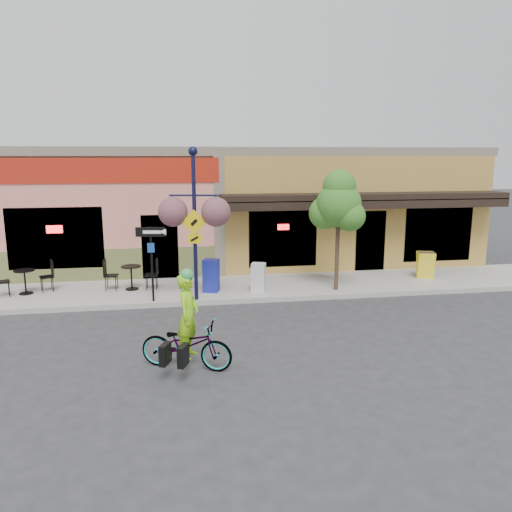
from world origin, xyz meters
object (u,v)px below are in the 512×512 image
(building, at_px, (234,203))
(cyclist_rider, at_px, (188,328))
(newspaper_box_blue, at_px, (211,276))
(street_tree, at_px, (338,230))
(bicycle, at_px, (186,345))
(lamp_post, at_px, (195,225))
(newspaper_box_grey, at_px, (258,277))
(one_way_sign, at_px, (152,264))

(building, relative_size, cyclist_rider, 10.69)
(building, xyz_separation_m, newspaper_box_blue, (-1.45, -6.06, -1.60))
(street_tree, bearing_deg, bicycle, -134.59)
(cyclist_rider, xyz_separation_m, lamp_post, (0.35, 4.39, 1.46))
(newspaper_box_blue, bearing_deg, newspaper_box_grey, 9.37)
(bicycle, xyz_separation_m, street_tree, (4.71, 4.78, 1.51))
(lamp_post, height_order, street_tree, lamp_post)
(cyclist_rider, bearing_deg, street_tree, -22.36)
(cyclist_rider, distance_m, newspaper_box_blue, 5.25)
(newspaper_box_blue, bearing_deg, street_tree, 12.79)
(bicycle, distance_m, cyclist_rider, 0.35)
(cyclist_rider, relative_size, lamp_post, 0.39)
(newspaper_box_grey, height_order, street_tree, street_tree)
(building, distance_m, newspaper_box_blue, 6.44)
(newspaper_box_grey, bearing_deg, building, 108.07)
(one_way_sign, relative_size, newspaper_box_grey, 2.42)
(newspaper_box_blue, distance_m, street_tree, 4.08)
(newspaper_box_grey, xyz_separation_m, street_tree, (2.40, -0.17, 1.42))
(lamp_post, relative_size, newspaper_box_grey, 4.92)
(cyclist_rider, distance_m, lamp_post, 4.64)
(lamp_post, bearing_deg, one_way_sign, -172.21)
(newspaper_box_grey, distance_m, street_tree, 2.80)
(building, bearing_deg, newspaper_box_grey, -90.32)
(building, bearing_deg, street_tree, -69.87)
(lamp_post, xyz_separation_m, newspaper_box_grey, (1.91, 0.55, -1.72))
(building, height_order, newspaper_box_blue, building)
(bicycle, relative_size, newspaper_box_grey, 2.17)
(lamp_post, bearing_deg, newspaper_box_blue, 67.93)
(lamp_post, relative_size, street_tree, 1.16)
(one_way_sign, bearing_deg, bicycle, -71.32)
(lamp_post, height_order, one_way_sign, lamp_post)
(lamp_post, xyz_separation_m, one_way_sign, (-1.22, 0.04, -1.10))
(bicycle, xyz_separation_m, newspaper_box_grey, (2.30, 4.94, 0.09))
(newspaper_box_grey, relative_size, street_tree, 0.24)
(building, xyz_separation_m, lamp_post, (-1.94, -6.85, 0.06))
(cyclist_rider, height_order, newspaper_box_blue, cyclist_rider)
(building, distance_m, one_way_sign, 7.58)
(bicycle, relative_size, one_way_sign, 0.89)
(bicycle, height_order, lamp_post, lamp_post)
(bicycle, height_order, cyclist_rider, cyclist_rider)
(bicycle, bearing_deg, building, 10.17)
(bicycle, relative_size, street_tree, 0.51)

